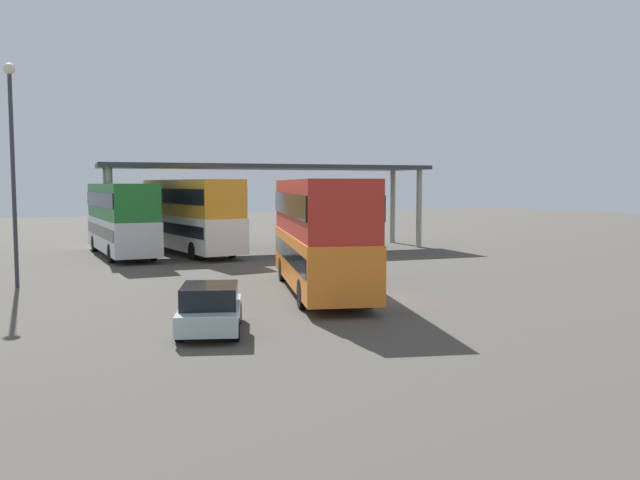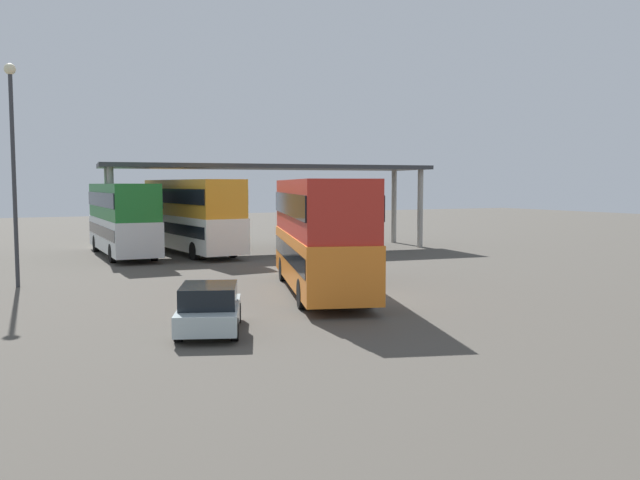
{
  "view_description": "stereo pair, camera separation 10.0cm",
  "coord_description": "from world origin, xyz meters",
  "px_view_note": "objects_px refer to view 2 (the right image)",
  "views": [
    {
      "loc": [
        -11.93,
        -20.35,
        4.1
      ],
      "look_at": [
        -0.44,
        2.12,
        2.0
      ],
      "focal_mm": 37.58,
      "sensor_mm": 36.0,
      "label": 1
    },
    {
      "loc": [
        -11.84,
        -20.4,
        4.1
      ],
      "look_at": [
        -0.44,
        2.12,
        2.0
      ],
      "focal_mm": 37.58,
      "sensor_mm": 36.0,
      "label": 2
    }
  ],
  "objects_px": {
    "double_decker_mid_row": "(192,213)",
    "double_decker_main": "(320,231)",
    "parked_hatchback": "(209,309)",
    "double_decker_near_canopy": "(122,216)",
    "lamppost_tall": "(13,150)"
  },
  "relations": [
    {
      "from": "parked_hatchback",
      "to": "double_decker_mid_row",
      "type": "height_order",
      "value": "double_decker_mid_row"
    },
    {
      "from": "double_decker_mid_row",
      "to": "lamppost_tall",
      "type": "height_order",
      "value": "lamppost_tall"
    },
    {
      "from": "double_decker_near_canopy",
      "to": "double_decker_mid_row",
      "type": "bearing_deg",
      "value": -96.29
    },
    {
      "from": "parked_hatchback",
      "to": "double_decker_mid_row",
      "type": "relative_size",
      "value": 0.36
    },
    {
      "from": "double_decker_main",
      "to": "double_decker_near_canopy",
      "type": "relative_size",
      "value": 1.03
    },
    {
      "from": "double_decker_near_canopy",
      "to": "double_decker_mid_row",
      "type": "xyz_separation_m",
      "value": [
        3.91,
        -0.51,
        0.12
      ]
    },
    {
      "from": "double_decker_mid_row",
      "to": "double_decker_main",
      "type": "bearing_deg",
      "value": 176.75
    },
    {
      "from": "parked_hatchback",
      "to": "double_decker_near_canopy",
      "type": "height_order",
      "value": "double_decker_near_canopy"
    },
    {
      "from": "double_decker_main",
      "to": "parked_hatchback",
      "type": "bearing_deg",
      "value": 147.47
    },
    {
      "from": "parked_hatchback",
      "to": "double_decker_mid_row",
      "type": "distance_m",
      "value": 21.78
    },
    {
      "from": "parked_hatchback",
      "to": "lamppost_tall",
      "type": "relative_size",
      "value": 0.45
    },
    {
      "from": "double_decker_main",
      "to": "double_decker_near_canopy",
      "type": "bearing_deg",
      "value": 32.36
    },
    {
      "from": "double_decker_near_canopy",
      "to": "lamppost_tall",
      "type": "bearing_deg",
      "value": 150.49
    },
    {
      "from": "double_decker_main",
      "to": "lamppost_tall",
      "type": "xyz_separation_m",
      "value": [
        -10.22,
        6.6,
        3.11
      ]
    },
    {
      "from": "double_decker_near_canopy",
      "to": "parked_hatchback",
      "type": "bearing_deg",
      "value": 176.8
    }
  ]
}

